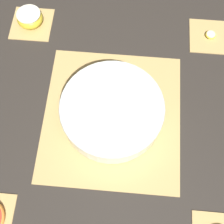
{
  "coord_description": "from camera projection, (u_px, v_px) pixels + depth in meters",
  "views": [
    {
      "loc": [
        -0.35,
        -0.03,
        0.86
      ],
      "look_at": [
        0.0,
        0.0,
        0.04
      ],
      "focal_mm": 50.0,
      "sensor_mm": 36.0,
      "label": 1
    }
  ],
  "objects": [
    {
      "name": "ground_plane",
      "position": [
        112.0,
        117.0,
        0.93
      ],
      "size": [
        6.0,
        6.0,
        0.0
      ],
      "primitive_type": "plane",
      "color": "#2D2823"
    },
    {
      "name": "bamboo_mat_center",
      "position": [
        112.0,
        116.0,
        0.93
      ],
      "size": [
        0.44,
        0.41,
        0.01
      ],
      "color": "tan",
      "rests_on": "ground_plane"
    },
    {
      "name": "coaster_mat_near_right",
      "position": [
        210.0,
        36.0,
        1.04
      ],
      "size": [
        0.14,
        0.14,
        0.01
      ],
      "color": "tan",
      "rests_on": "ground_plane"
    },
    {
      "name": "coaster_mat_far_right",
      "position": [
        32.0,
        24.0,
        1.06
      ],
      "size": [
        0.14,
        0.14,
        0.01
      ],
      "color": "tan",
      "rests_on": "ground_plane"
    },
    {
      "name": "fruit_salad_bowl",
      "position": [
        112.0,
        110.0,
        0.89
      ],
      "size": [
        0.3,
        0.3,
        0.08
      ],
      "color": "silver",
      "rests_on": "bamboo_mat_center"
    },
    {
      "name": "apple_half",
      "position": [
        30.0,
        18.0,
        1.04
      ],
      "size": [
        0.09,
        0.09,
        0.05
      ],
      "color": "gold",
      "rests_on": "coaster_mat_far_right"
    },
    {
      "name": "banana_coin_single",
      "position": [
        211.0,
        35.0,
        1.04
      ],
      "size": [
        0.03,
        0.03,
        0.01
      ],
      "color": "#F4EABC",
      "rests_on": "coaster_mat_near_right"
    }
  ]
}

